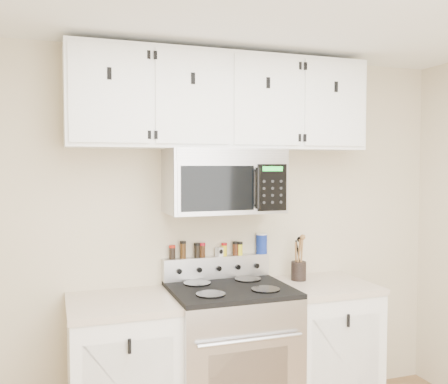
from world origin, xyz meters
name	(u,v)px	position (x,y,z in m)	size (l,w,h in m)	color
back_wall	(215,234)	(0.00, 1.75, 1.25)	(3.50, 0.01, 2.50)	#BCB08D
range	(230,358)	(0.00, 1.43, 0.49)	(0.76, 0.65, 1.10)	#B7B7BA
base_cabinet_left	(122,375)	(-0.69, 1.45, 0.46)	(0.64, 0.62, 0.92)	white
base_cabinet_right	(322,348)	(0.69, 1.45, 0.46)	(0.64, 0.62, 0.92)	white
microwave	(224,181)	(0.00, 1.55, 1.63)	(0.76, 0.44, 0.42)	#9E9EA3
upper_cabinets	(223,102)	(0.00, 1.58, 2.15)	(2.00, 0.35, 0.62)	white
utensil_crock	(299,269)	(0.56, 1.57, 1.00)	(0.11, 0.11, 0.31)	black
kitchen_timer	(220,252)	(0.02, 1.71, 1.13)	(0.05, 0.04, 0.06)	silver
salt_canister	(262,243)	(0.34, 1.71, 1.17)	(0.08, 0.08, 0.15)	navy
spice_jar_0	(172,252)	(-0.31, 1.71, 1.15)	(0.04, 0.04, 0.09)	black
spice_jar_1	(183,250)	(-0.24, 1.71, 1.16)	(0.04, 0.04, 0.12)	#41270F
spice_jar_2	(197,250)	(-0.14, 1.71, 1.15)	(0.04, 0.04, 0.10)	black
spice_jar_3	(202,250)	(-0.10, 1.71, 1.15)	(0.04, 0.04, 0.10)	#3A200E
spice_jar_4	(224,249)	(0.06, 1.71, 1.15)	(0.04, 0.04, 0.09)	gold
spice_jar_5	(236,248)	(0.14, 1.71, 1.15)	(0.04, 0.04, 0.10)	#442010
spice_jar_6	(240,248)	(0.17, 1.71, 1.15)	(0.04, 0.04, 0.09)	yellow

